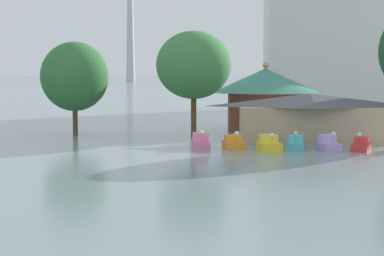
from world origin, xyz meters
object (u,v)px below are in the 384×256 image
(pedal_boat_orange, at_px, (234,143))
(background_building_block, at_px, (380,34))
(pedal_boat_red, at_px, (361,145))
(green_roof_pavilion, at_px, (266,94))
(pedal_boat_cyan, at_px, (296,144))
(shoreline_tree_tall_left, at_px, (75,76))
(pedal_boat_yellow, at_px, (269,145))
(boathouse, at_px, (310,117))
(pedal_boat_lavender, at_px, (329,144))
(pedal_boat_pink, at_px, (201,142))
(shoreline_tree_mid, at_px, (194,65))

(pedal_boat_orange, xyz_separation_m, background_building_block, (25.18, 56.10, 12.36))
(pedal_boat_red, xyz_separation_m, green_roof_pavilion, (-6.89, 18.57, 3.64))
(green_roof_pavilion, bearing_deg, pedal_boat_orange, -101.99)
(pedal_boat_cyan, distance_m, shoreline_tree_tall_left, 24.88)
(pedal_boat_yellow, bearing_deg, pedal_boat_orange, -129.25)
(shoreline_tree_tall_left, bearing_deg, background_building_block, 47.46)
(boathouse, height_order, shoreline_tree_tall_left, shoreline_tree_tall_left)
(pedal_boat_cyan, relative_size, pedal_boat_lavender, 1.13)
(green_roof_pavilion, bearing_deg, pedal_boat_cyan, -85.04)
(pedal_boat_lavender, xyz_separation_m, pedal_boat_red, (2.71, -0.07, -0.06))
(background_building_block, bearing_deg, pedal_boat_pink, -116.45)
(pedal_boat_pink, relative_size, background_building_block, 0.06)
(boathouse, bearing_deg, shoreline_tree_mid, 157.32)
(pedal_boat_cyan, relative_size, green_roof_pavilion, 0.24)
(pedal_boat_lavender, bearing_deg, pedal_boat_orange, -109.63)
(pedal_boat_cyan, bearing_deg, pedal_boat_orange, -82.45)
(pedal_boat_pink, distance_m, pedal_boat_yellow, 5.91)
(pedal_boat_pink, distance_m, shoreline_tree_mid, 12.53)
(pedal_boat_red, height_order, shoreline_tree_tall_left, shoreline_tree_tall_left)
(pedal_boat_lavender, relative_size, shoreline_tree_tall_left, 0.27)
(pedal_boat_yellow, relative_size, shoreline_tree_tall_left, 0.27)
(pedal_boat_pink, height_order, pedal_boat_yellow, pedal_boat_pink)
(pedal_boat_pink, distance_m, green_roof_pavilion, 19.48)
(pedal_boat_pink, distance_m, pedal_boat_orange, 2.84)
(pedal_boat_orange, bearing_deg, boathouse, 114.76)
(pedal_boat_lavender, xyz_separation_m, green_roof_pavilion, (-4.18, 18.49, 3.58))
(boathouse, distance_m, shoreline_tree_mid, 12.99)
(pedal_boat_lavender, bearing_deg, pedal_boat_red, 74.07)
(background_building_block, bearing_deg, pedal_boat_red, -104.31)
(pedal_boat_cyan, bearing_deg, shoreline_tree_tall_left, -108.43)
(shoreline_tree_mid, bearing_deg, pedal_boat_pink, -84.00)
(pedal_boat_lavender, height_order, shoreline_tree_mid, shoreline_tree_mid)
(pedal_boat_yellow, relative_size, pedal_boat_red, 0.88)
(pedal_boat_orange, relative_size, pedal_boat_lavender, 1.00)
(pedal_boat_cyan, relative_size, boathouse, 0.21)
(pedal_boat_red, distance_m, green_roof_pavilion, 20.14)
(pedal_boat_pink, xyz_separation_m, green_roof_pavilion, (6.60, 17.97, 3.56))
(boathouse, bearing_deg, pedal_boat_cyan, -107.78)
(pedal_boat_red, bearing_deg, boathouse, -131.72)
(pedal_boat_yellow, height_order, pedal_boat_red, pedal_boat_red)
(green_roof_pavilion, relative_size, shoreline_tree_mid, 1.12)
(pedal_boat_orange, bearing_deg, pedal_boat_yellow, 47.98)
(green_roof_pavilion, bearing_deg, pedal_boat_yellow, -92.54)
(pedal_boat_cyan, xyz_separation_m, boathouse, (1.85, 5.78, 1.91))
(boathouse, xyz_separation_m, background_building_block, (18.00, 50.43, 10.45))
(green_roof_pavilion, xyz_separation_m, shoreline_tree_tall_left, (-20.02, -6.82, 1.99))
(pedal_boat_lavender, relative_size, boathouse, 0.18)
(pedal_boat_lavender, distance_m, boathouse, 6.71)
(pedal_boat_pink, height_order, pedal_boat_orange, pedal_boat_pink)
(pedal_boat_lavender, distance_m, background_building_block, 60.64)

